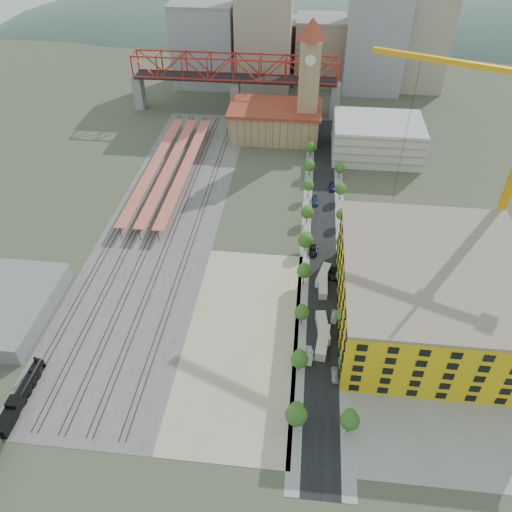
# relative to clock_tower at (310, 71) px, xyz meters

# --- Properties ---
(ground) EXTENTS (400.00, 400.00, 0.00)m
(ground) POSITION_rel_clock_tower_xyz_m (-8.00, -79.99, -28.70)
(ground) COLOR #474C38
(ground) RESTS_ON ground
(ballast_strip) EXTENTS (36.00, 165.00, 0.06)m
(ballast_strip) POSITION_rel_clock_tower_xyz_m (-44.00, -62.49, -28.67)
(ballast_strip) COLOR #605E59
(ballast_strip) RESTS_ON ground
(dirt_lot) EXTENTS (28.00, 67.00, 0.06)m
(dirt_lot) POSITION_rel_clock_tower_xyz_m (-12.00, -111.49, -28.67)
(dirt_lot) COLOR tan
(dirt_lot) RESTS_ON ground
(street_asphalt) EXTENTS (12.00, 170.00, 0.06)m
(street_asphalt) POSITION_rel_clock_tower_xyz_m (8.00, -64.99, -28.67)
(street_asphalt) COLOR black
(street_asphalt) RESTS_ON ground
(sidewalk_west) EXTENTS (3.00, 170.00, 0.04)m
(sidewalk_west) POSITION_rel_clock_tower_xyz_m (2.50, -64.99, -28.68)
(sidewalk_west) COLOR gray
(sidewalk_west) RESTS_ON ground
(sidewalk_east) EXTENTS (3.00, 170.00, 0.04)m
(sidewalk_east) POSITION_rel_clock_tower_xyz_m (13.50, -64.99, -28.68)
(sidewalk_east) COLOR gray
(sidewalk_east) RESTS_ON ground
(construction_pad) EXTENTS (50.00, 90.00, 0.06)m
(construction_pad) POSITION_rel_clock_tower_xyz_m (37.00, -99.99, -28.67)
(construction_pad) COLOR gray
(construction_pad) RESTS_ON ground
(rail_tracks) EXTENTS (26.56, 160.00, 0.18)m
(rail_tracks) POSITION_rel_clock_tower_xyz_m (-45.80, -62.49, -28.55)
(rail_tracks) COLOR #382B23
(rail_tracks) RESTS_ON ground
(platform_canopies) EXTENTS (16.00, 80.00, 4.12)m
(platform_canopies) POSITION_rel_clock_tower_xyz_m (-49.00, -34.99, -24.70)
(platform_canopies) COLOR #DD6555
(platform_canopies) RESTS_ON ground
(station_hall) EXTENTS (38.00, 24.00, 13.10)m
(station_hall) POSITION_rel_clock_tower_xyz_m (-13.00, 2.01, -22.03)
(station_hall) COLOR tan
(station_hall) RESTS_ON ground
(clock_tower) EXTENTS (12.00, 12.00, 52.00)m
(clock_tower) POSITION_rel_clock_tower_xyz_m (0.00, 0.00, 0.00)
(clock_tower) COLOR tan
(clock_tower) RESTS_ON ground
(parking_garage) EXTENTS (34.00, 26.00, 14.00)m
(parking_garage) POSITION_rel_clock_tower_xyz_m (28.00, -9.99, -21.70)
(parking_garage) COLOR silver
(parking_garage) RESTS_ON ground
(truss_bridge) EXTENTS (94.00, 9.60, 25.60)m
(truss_bridge) POSITION_rel_clock_tower_xyz_m (-33.00, 25.01, -9.83)
(truss_bridge) COLOR gray
(truss_bridge) RESTS_ON ground
(construction_building) EXTENTS (44.60, 50.60, 18.80)m
(construction_building) POSITION_rel_clock_tower_xyz_m (34.00, -99.99, -19.29)
(construction_building) COLOR yellow
(construction_building) RESTS_ON ground
(warehouse) EXTENTS (22.00, 32.00, 5.00)m
(warehouse) POSITION_rel_clock_tower_xyz_m (-74.00, -109.99, -26.20)
(warehouse) COLOR gray
(warehouse) RESTS_ON ground
(street_trees) EXTENTS (15.40, 124.40, 8.00)m
(street_trees) POSITION_rel_clock_tower_xyz_m (8.00, -74.99, -28.70)
(street_trees) COLOR #335C1B
(street_trees) RESTS_ON ground
(skyline) EXTENTS (133.00, 46.00, 60.00)m
(skyline) POSITION_rel_clock_tower_xyz_m (-0.53, 62.32, -5.89)
(skyline) COLOR #9EA0A3
(skyline) RESTS_ON ground
(distant_hills) EXTENTS (647.00, 264.00, 227.00)m
(distant_hills) POSITION_rel_clock_tower_xyz_m (37.28, 180.01, -108.23)
(distant_hills) COLOR #4C6B59
(distant_hills) RESTS_ON ground
(locomotive) EXTENTS (2.65, 20.41, 5.10)m
(locomotive) POSITION_rel_clock_tower_xyz_m (-58.00, -134.62, -26.79)
(locomotive) COLOR black
(locomotive) RESTS_ON ground
(tower_crane) EXTENTS (54.94, 24.42, 62.60)m
(tower_crane) POSITION_rel_clock_tower_xyz_m (52.98, -68.81, 9.93)
(tower_crane) COLOR #F0A90F
(tower_crane) RESTS_ON ground
(site_trailer_a) EXTENTS (3.80, 10.29, 2.75)m
(site_trailer_a) POSITION_rel_clock_tower_xyz_m (8.00, -111.98, -27.32)
(site_trailer_a) COLOR silver
(site_trailer_a) RESTS_ON ground
(site_trailer_b) EXTENTS (3.87, 9.93, 2.65)m
(site_trailer_b) POSITION_rel_clock_tower_xyz_m (8.00, -107.19, -27.37)
(site_trailer_b) COLOR silver
(site_trailer_b) RESTS_ON ground
(site_trailer_c) EXTENTS (2.33, 8.70, 2.38)m
(site_trailer_c) POSITION_rel_clock_tower_xyz_m (8.00, -91.44, -27.51)
(site_trailer_c) COLOR silver
(site_trailer_c) RESTS_ON ground
(site_trailer_d) EXTENTS (4.50, 9.16, 2.42)m
(site_trailer_d) POSITION_rel_clock_tower_xyz_m (8.00, -86.98, -27.48)
(site_trailer_d) COLOR silver
(site_trailer_d) RESTS_ON ground
(car_0) EXTENTS (2.30, 4.49, 1.46)m
(car_0) POSITION_rel_clock_tower_xyz_m (5.00, -115.20, -27.97)
(car_0) COLOR white
(car_0) RESTS_ON ground
(car_1) EXTENTS (2.07, 4.68, 1.49)m
(car_1) POSITION_rel_clock_tower_xyz_m (5.00, -116.66, -27.95)
(car_1) COLOR #B0AFB5
(car_1) RESTS_ON ground
(car_2) EXTENTS (2.66, 5.55, 1.53)m
(car_2) POSITION_rel_clock_tower_xyz_m (5.00, -75.34, -27.93)
(car_2) COLOR black
(car_2) RESTS_ON ground
(car_3) EXTENTS (2.63, 5.51, 1.55)m
(car_3) POSITION_rel_clock_tower_xyz_m (5.00, -47.99, -27.92)
(car_3) COLOR navy
(car_3) RESTS_ON ground
(car_4) EXTENTS (1.97, 4.51, 1.52)m
(car_4) POSITION_rel_clock_tower_xyz_m (11.00, -121.15, -27.94)
(car_4) COLOR #BABABA
(car_4) RESTS_ON ground
(car_5) EXTENTS (2.22, 4.83, 1.53)m
(car_5) POSITION_rel_clock_tower_xyz_m (11.00, -102.55, -27.93)
(car_5) COLOR #99999E
(car_5) RESTS_ON ground
(car_6) EXTENTS (2.66, 5.60, 1.54)m
(car_6) POSITION_rel_clock_tower_xyz_m (11.00, -85.38, -27.92)
(car_6) COLOR black
(car_6) RESTS_ON ground
(car_7) EXTENTS (2.36, 5.26, 1.50)m
(car_7) POSITION_rel_clock_tower_xyz_m (11.00, -38.05, -27.95)
(car_7) COLOR navy
(car_7) RESTS_ON ground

